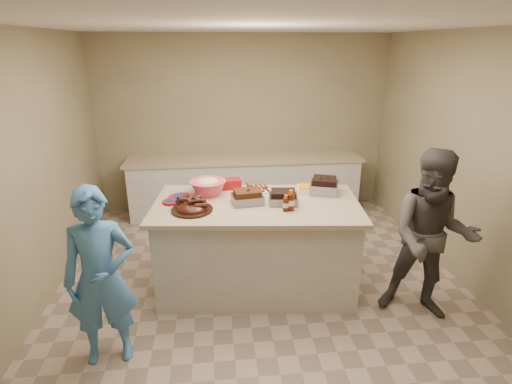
{
  "coord_description": "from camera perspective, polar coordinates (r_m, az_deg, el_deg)",
  "views": [
    {
      "loc": [
        -0.48,
        -3.7,
        2.54
      ],
      "look_at": [
        -0.05,
        0.14,
        1.1
      ],
      "focal_mm": 28.0,
      "sensor_mm": 36.0,
      "label": 1
    }
  ],
  "objects": [
    {
      "name": "guest_blue",
      "position": [
        3.95,
        -19.79,
        -21.02
      ],
      "size": [
        0.76,
        1.61,
        0.37
      ],
      "primitive_type": "imported",
      "rotation": [
        0.0,
        0.0,
        0.13
      ],
      "color": "#4181C3",
      "rests_on": "ground"
    },
    {
      "name": "pulled_pork_tray",
      "position": [
        4.1,
        -1.23,
        -1.63
      ],
      "size": [
        0.33,
        0.27,
        0.09
      ],
      "primitive_type": "cube",
      "rotation": [
        0.0,
        0.0,
        0.14
      ],
      "color": "#47230F",
      "rests_on": "island"
    },
    {
      "name": "room",
      "position": [
        4.51,
        0.91,
        -13.86
      ],
      "size": [
        4.5,
        5.0,
        2.7
      ],
      "primitive_type": null,
      "color": "gray",
      "rests_on": "ground"
    },
    {
      "name": "basket_stack",
      "position": [
        4.54,
        -3.56,
        0.58
      ],
      "size": [
        0.23,
        0.18,
        0.11
      ],
      "primitive_type": "cube",
      "rotation": [
        0.0,
        0.0,
        0.11
      ],
      "color": "maroon",
      "rests_on": "island"
    },
    {
      "name": "bbq_bottle_b",
      "position": [
        3.95,
        4.95,
        -2.61
      ],
      "size": [
        0.08,
        0.08,
        0.21
      ],
      "primitive_type": "cylinder",
      "rotation": [
        0.0,
        0.0,
        -0.1
      ],
      "color": "#3C1305",
      "rests_on": "island"
    },
    {
      "name": "roasting_pan",
      "position": [
        4.45,
        9.66,
        -0.11
      ],
      "size": [
        0.37,
        0.37,
        0.12
      ],
      "primitive_type": "cube",
      "rotation": [
        0.0,
        0.0,
        -0.33
      ],
      "color": "gray",
      "rests_on": "island"
    },
    {
      "name": "plate_stack_small",
      "position": [
        4.2,
        -11.97,
        -1.53
      ],
      "size": [
        0.2,
        0.2,
        0.03
      ],
      "primitive_type": "cylinder",
      "rotation": [
        0.0,
        0.0,
        -0.1
      ],
      "color": "maroon",
      "rests_on": "island"
    },
    {
      "name": "back_counter",
      "position": [
        6.28,
        -1.55,
        0.94
      ],
      "size": [
        3.6,
        0.64,
        0.9
      ],
      "primitive_type": null,
      "color": "beige",
      "rests_on": "ground"
    },
    {
      "name": "sausage_plate",
      "position": [
        4.45,
        0.24,
        0.2
      ],
      "size": [
        0.33,
        0.33,
        0.05
      ],
      "primitive_type": "cylinder",
      "rotation": [
        0.0,
        0.0,
        0.17
      ],
      "color": "silver",
      "rests_on": "island"
    },
    {
      "name": "guest_gray",
      "position": [
        4.52,
        22.26,
        -15.54
      ],
      "size": [
        1.43,
        1.87,
        0.64
      ],
      "primitive_type": "imported",
      "rotation": [
        0.0,
        0.0,
        -0.42
      ],
      "color": "#4B4843",
      "rests_on": "ground"
    },
    {
      "name": "rib_platter",
      "position": [
        3.97,
        -9.1,
        -2.65
      ],
      "size": [
        0.53,
        0.53,
        0.16
      ],
      "primitive_type": null,
      "rotation": [
        0.0,
        0.0,
        -0.36
      ],
      "color": "#3D140A",
      "rests_on": "island"
    },
    {
      "name": "bbq_bottle_a",
      "position": [
        3.92,
        4.25,
        -2.74
      ],
      "size": [
        0.06,
        0.06,
        0.17
      ],
      "primitive_type": "cylinder",
      "rotation": [
        0.0,
        0.0,
        -0.1
      ],
      "color": "#3C1305",
      "rests_on": "island"
    },
    {
      "name": "sauce_bowl",
      "position": [
        4.39,
        0.07,
        -0.1
      ],
      "size": [
        0.14,
        0.06,
        0.14
      ],
      "primitive_type": "imported",
      "rotation": [
        0.0,
        0.0,
        -0.1
      ],
      "color": "silver",
      "rests_on": "island"
    },
    {
      "name": "plate_stack_large",
      "position": [
        4.29,
        -10.78,
        -0.99
      ],
      "size": [
        0.27,
        0.27,
        0.03
      ],
      "primitive_type": "cylinder",
      "rotation": [
        0.0,
        0.0,
        -0.1
      ],
      "color": "maroon",
      "rests_on": "island"
    },
    {
      "name": "coleslaw_bowl",
      "position": [
        4.37,
        -6.8,
        -0.35
      ],
      "size": [
        0.43,
        0.43,
        0.27
      ],
      "primitive_type": null,
      "rotation": [
        0.0,
        0.0,
        -0.1
      ],
      "color": "#D93E5E",
      "rests_on": "island"
    },
    {
      "name": "mustard_bottle",
      "position": [
        4.24,
        -0.85,
        -0.85
      ],
      "size": [
        0.05,
        0.05,
        0.11
      ],
      "primitive_type": "cylinder",
      "rotation": [
        0.0,
        0.0,
        -0.1
      ],
      "color": "#F6CD00",
      "rests_on": "island"
    },
    {
      "name": "plastic_cup",
      "position": [
        4.5,
        -8.09,
        0.22
      ],
      "size": [
        0.1,
        0.09,
        0.09
      ],
      "primitive_type": "imported",
      "rotation": [
        0.0,
        0.0,
        -0.1
      ],
      "color": "#842E06",
      "rests_on": "island"
    },
    {
      "name": "brisket_tray",
      "position": [
        4.11,
        3.87,
        -1.62
      ],
      "size": [
        0.32,
        0.28,
        0.09
      ],
      "primitive_type": "cube",
      "rotation": [
        0.0,
        0.0,
        -0.14
      ],
      "color": "black",
      "rests_on": "island"
    },
    {
      "name": "mac_cheese_dish",
      "position": [
        4.45,
        7.77,
        -0.03
      ],
      "size": [
        0.33,
        0.27,
        0.08
      ],
      "primitive_type": "cube",
      "rotation": [
        0.0,
        0.0,
        -0.2
      ],
      "color": "#E09604",
      "rests_on": "island"
    },
    {
      "name": "island",
      "position": [
        4.58,
        0.07,
        -13.24
      ],
      "size": [
        2.22,
        1.33,
        1.0
      ],
      "primitive_type": null,
      "rotation": [
        0.0,
        0.0,
        -0.1
      ],
      "color": "beige",
      "rests_on": "ground"
    }
  ]
}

